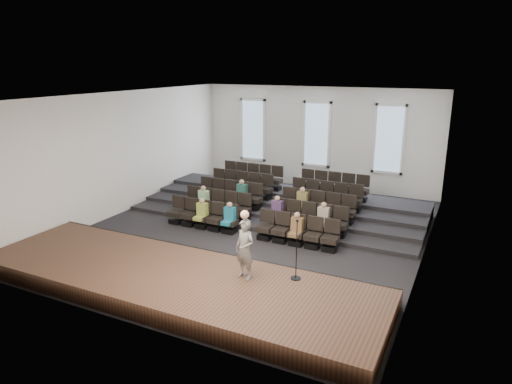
% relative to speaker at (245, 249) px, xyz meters
% --- Properties ---
extents(ground, '(14.00, 14.00, 0.00)m').
position_rel_speaker_xyz_m(ground, '(-1.94, 4.49, -1.33)').
color(ground, black).
rests_on(ground, ground).
extents(ceiling, '(12.00, 14.00, 0.02)m').
position_rel_speaker_xyz_m(ceiling, '(-1.94, 4.49, 3.68)').
color(ceiling, white).
rests_on(ceiling, ground).
extents(wall_back, '(12.00, 0.04, 5.00)m').
position_rel_speaker_xyz_m(wall_back, '(-1.94, 11.51, 1.17)').
color(wall_back, white).
rests_on(wall_back, ground).
extents(wall_front, '(12.00, 0.04, 5.00)m').
position_rel_speaker_xyz_m(wall_front, '(-1.94, -2.53, 1.17)').
color(wall_front, white).
rests_on(wall_front, ground).
extents(wall_left, '(0.04, 14.00, 5.00)m').
position_rel_speaker_xyz_m(wall_left, '(-7.96, 4.49, 1.17)').
color(wall_left, white).
rests_on(wall_left, ground).
extents(wall_right, '(0.04, 14.00, 5.00)m').
position_rel_speaker_xyz_m(wall_right, '(4.08, 4.49, 1.17)').
color(wall_right, white).
rests_on(wall_right, ground).
extents(stage, '(11.80, 3.60, 0.50)m').
position_rel_speaker_xyz_m(stage, '(-1.94, -0.61, -1.08)').
color(stage, '#48311F').
rests_on(stage, ground).
extents(stage_lip, '(11.80, 0.06, 0.52)m').
position_rel_speaker_xyz_m(stage_lip, '(-1.94, 1.16, -1.08)').
color(stage_lip, black).
rests_on(stage_lip, ground).
extents(risers, '(11.80, 4.80, 0.60)m').
position_rel_speaker_xyz_m(risers, '(-1.94, 7.66, -1.13)').
color(risers, black).
rests_on(risers, ground).
extents(seating_rows, '(6.80, 4.70, 1.67)m').
position_rel_speaker_xyz_m(seating_rows, '(-1.94, 6.03, -0.65)').
color(seating_rows, black).
rests_on(seating_rows, ground).
extents(windows, '(8.44, 0.10, 3.24)m').
position_rel_speaker_xyz_m(windows, '(-1.94, 11.44, 1.37)').
color(windows, white).
rests_on(windows, wall_back).
extents(audience, '(5.45, 2.64, 1.10)m').
position_rel_speaker_xyz_m(audience, '(-1.94, 4.81, -0.52)').
color(audience, '#9BA943').
rests_on(audience, seating_rows).
extents(speaker, '(0.69, 0.55, 1.65)m').
position_rel_speaker_xyz_m(speaker, '(0.00, 0.00, 0.00)').
color(speaker, slate).
rests_on(speaker, stage).
extents(mic_stand, '(0.28, 0.28, 1.69)m').
position_rel_speaker_xyz_m(mic_stand, '(1.26, 0.54, -0.32)').
color(mic_stand, black).
rests_on(mic_stand, stage).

